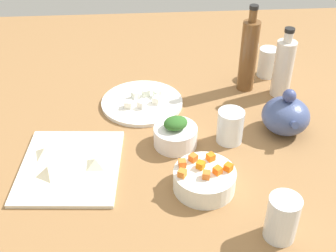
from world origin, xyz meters
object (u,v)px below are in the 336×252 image
Objects in this scene: cutting_board at (70,166)px; plate_tofu at (142,103)px; drinking_glass_1 at (267,62)px; bowl_greens at (175,136)px; bottle_1 at (248,55)px; bowl_carrots at (204,180)px; drinking_glass_0 at (230,126)px; bottle_0 at (283,67)px; teapot at (286,115)px; drinking_glass_2 at (282,218)px.

cutting_board is 1.14× the size of plate_tofu.
cutting_board is 77.57cm from drinking_glass_1.
drinking_glass_1 is at bearing 136.25° from bowl_greens.
bottle_1 reaches higher than drinking_glass_1.
plate_tofu reaches higher than cutting_board.
drinking_glass_0 is at bearing 152.48° from bowl_carrots.
plate_tofu is 1.12× the size of bottle_0.
bottle_0 is at bearing 94.04° from plate_tofu.
bottle_0 is (-20.19, 4.38, 4.43)cm from teapot.
bottle_1 is at bearing -165.92° from teapot.
drinking_glass_0 is (-8.73, 43.65, 4.36)cm from cutting_board.
drinking_glass_1 is at bearing 125.12° from cutting_board.
drinking_glass_0 reaches higher than plate_tofu.
bottle_1 is (-36.71, 54.16, 11.90)cm from cutting_board.
bottle_0 is (-42.29, 30.77, 7.14)cm from bowl_carrots.
drinking_glass_1 is 72.15cm from drinking_glass_2.
bottle_0 reaches higher than drinking_glass_2.
cutting_board is at bearing -78.69° from drinking_glass_0.
teapot is at bearing 101.63° from drinking_glass_0.
drinking_glass_2 is (34.01, 20.06, 2.74)cm from bowl_greens.
plate_tofu is 31.90cm from drinking_glass_0.
plate_tofu is 2.52× the size of drinking_glass_1.
bowl_greens is (21.18, 8.81, 2.22)cm from plate_tofu.
teapot is at bearing 129.94° from bowl_carrots.
bottle_0 is at bearing 116.56° from cutting_board.
teapot is 32.53cm from drinking_glass_1.
bowl_greens is at bearing -56.17° from bottle_0.
drinking_glass_1 is (-12.20, -1.36, -4.73)cm from bottle_0.
teapot is (-12.16, 60.32, 4.90)cm from cutting_board.
drinking_glass_1 is (-7.84, 9.18, -7.30)cm from bottle_1.
teapot reaches higher than drinking_glass_2.
teapot is at bearing 97.45° from bowl_greens.
drinking_glass_1 is at bearing -173.65° from bottle_0.
bottle_1 reaches higher than bowl_greens.
plate_tofu is 2.31× the size of drinking_glass_2.
bowl_carrots is 34.53cm from teapot.
plate_tofu is 37.36cm from bottle_1.
bowl_greens is 1.09× the size of drinking_glass_2.
drinking_glass_2 is at bearing -5.25° from bottle_1.
drinking_glass_2 is (16.09, 14.47, 2.87)cm from bowl_carrots.
drinking_glass_1 is at bearing 168.05° from drinking_glass_2.
drinking_glass_2 is at bearing 7.77° from drinking_glass_0.
drinking_glass_0 is at bearing -28.79° from drinking_glass_1.
drinking_glass_0 is at bearing 92.82° from bowl_greens.
bottle_1 is at bearing 102.30° from plate_tofu.
bowl_carrots is 0.67× the size of bottle_0.
bottle_0 is 13.16cm from drinking_glass_1.
cutting_board is 72.93cm from bottle_0.
bowl_greens is (-7.97, 28.33, 2.32)cm from cutting_board.
teapot is at bearing 162.66° from drinking_glass_2.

